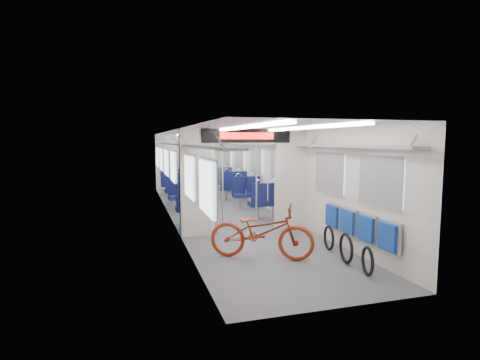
{
  "coord_description": "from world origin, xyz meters",
  "views": [
    {
      "loc": [
        -2.42,
        -9.89,
        2.05
      ],
      "look_at": [
        -0.1,
        -1.92,
        1.17
      ],
      "focal_mm": 28.0,
      "sensor_mm": 36.0,
      "label": 1
    }
  ],
  "objects_px": {
    "seat_bay_far_right": "(227,181)",
    "stanchion_far_left": "(202,169)",
    "stanchion_far_right": "(219,168)",
    "bike_hoop_b": "(346,250)",
    "bike_hoop_c": "(329,239)",
    "stanchion_near_left": "(223,178)",
    "seat_bay_far_left": "(176,184)",
    "stanchion_near_right": "(256,179)",
    "bicycle": "(261,232)",
    "seat_bay_near_right": "(256,195)",
    "bike_hoop_a": "(368,263)",
    "flip_bench": "(358,225)",
    "seat_bay_near_left": "(190,196)"
  },
  "relations": [
    {
      "from": "flip_bench",
      "to": "bike_hoop_a",
      "type": "xyz_separation_m",
      "value": [
        -0.37,
        -0.83,
        -0.38
      ]
    },
    {
      "from": "seat_bay_far_right",
      "to": "bike_hoop_b",
      "type": "bearing_deg",
      "value": -89.61
    },
    {
      "from": "stanchion_near_left",
      "to": "stanchion_near_right",
      "type": "bearing_deg",
      "value": -24.5
    },
    {
      "from": "seat_bay_near_right",
      "to": "seat_bay_far_right",
      "type": "bearing_deg",
      "value": 90.0
    },
    {
      "from": "seat_bay_near_right",
      "to": "bike_hoop_a",
      "type": "bearing_deg",
      "value": -89.45
    },
    {
      "from": "stanchion_near_left",
      "to": "bicycle",
      "type": "bearing_deg",
      "value": -89.0
    },
    {
      "from": "bike_hoop_b",
      "to": "stanchion_near_left",
      "type": "xyz_separation_m",
      "value": [
        -1.32,
        3.3,
        0.92
      ]
    },
    {
      "from": "bike_hoop_c",
      "to": "stanchion_near_right",
      "type": "height_order",
      "value": "stanchion_near_right"
    },
    {
      "from": "bike_hoop_b",
      "to": "seat_bay_far_left",
      "type": "height_order",
      "value": "seat_bay_far_left"
    },
    {
      "from": "bike_hoop_b",
      "to": "seat_bay_near_right",
      "type": "distance_m",
      "value": 4.56
    },
    {
      "from": "seat_bay_far_right",
      "to": "stanchion_far_right",
      "type": "relative_size",
      "value": 0.91
    },
    {
      "from": "stanchion_far_right",
      "to": "bike_hoop_a",
      "type": "bearing_deg",
      "value": -84.74
    },
    {
      "from": "bike_hoop_b",
      "to": "stanchion_far_left",
      "type": "relative_size",
      "value": 0.22
    },
    {
      "from": "bike_hoop_b",
      "to": "stanchion_far_left",
      "type": "bearing_deg",
      "value": 100.78
    },
    {
      "from": "bike_hoop_a",
      "to": "stanchion_near_right",
      "type": "bearing_deg",
      "value": 99.2
    },
    {
      "from": "bike_hoop_a",
      "to": "stanchion_far_right",
      "type": "xyz_separation_m",
      "value": [
        -0.65,
        7.1,
        0.95
      ]
    },
    {
      "from": "bike_hoop_c",
      "to": "seat_bay_far_right",
      "type": "height_order",
      "value": "seat_bay_far_right"
    },
    {
      "from": "bike_hoop_b",
      "to": "seat_bay_far_left",
      "type": "bearing_deg",
      "value": 103.83
    },
    {
      "from": "bike_hoop_b",
      "to": "seat_bay_far_right",
      "type": "bearing_deg",
      "value": 90.39
    },
    {
      "from": "bicycle",
      "to": "stanchion_near_right",
      "type": "height_order",
      "value": "stanchion_near_right"
    },
    {
      "from": "seat_bay_far_left",
      "to": "bike_hoop_a",
      "type": "bearing_deg",
      "value": -77.16
    },
    {
      "from": "seat_bay_far_right",
      "to": "bike_hoop_c",
      "type": "bearing_deg",
      "value": -88.72
    },
    {
      "from": "flip_bench",
      "to": "stanchion_far_right",
      "type": "relative_size",
      "value": 0.91
    },
    {
      "from": "bicycle",
      "to": "bike_hoop_a",
      "type": "relative_size",
      "value": 3.99
    },
    {
      "from": "flip_bench",
      "to": "bike_hoop_a",
      "type": "height_order",
      "value": "flip_bench"
    },
    {
      "from": "bike_hoop_a",
      "to": "seat_bay_near_right",
      "type": "bearing_deg",
      "value": 90.55
    },
    {
      "from": "bicycle",
      "to": "bike_hoop_a",
      "type": "bearing_deg",
      "value": -106.72
    },
    {
      "from": "seat_bay_far_right",
      "to": "seat_bay_far_left",
      "type": "bearing_deg",
      "value": -176.83
    },
    {
      "from": "flip_bench",
      "to": "bike_hoop_b",
      "type": "xyz_separation_m",
      "value": [
        -0.36,
        -0.23,
        -0.35
      ]
    },
    {
      "from": "bike_hoop_b",
      "to": "seat_bay_far_right",
      "type": "xyz_separation_m",
      "value": [
        -0.05,
        7.92,
        0.31
      ]
    },
    {
      "from": "bike_hoop_c",
      "to": "bike_hoop_b",
      "type": "bearing_deg",
      "value": -97.99
    },
    {
      "from": "bike_hoop_c",
      "to": "stanchion_near_left",
      "type": "distance_m",
      "value": 3.07
    },
    {
      "from": "seat_bay_near_right",
      "to": "stanchion_near_left",
      "type": "height_order",
      "value": "stanchion_near_left"
    },
    {
      "from": "stanchion_near_right",
      "to": "bike_hoop_a",
      "type": "bearing_deg",
      "value": -80.8
    },
    {
      "from": "seat_bay_near_right",
      "to": "bike_hoop_c",
      "type": "bearing_deg",
      "value": -87.59
    },
    {
      "from": "bike_hoop_b",
      "to": "stanchion_near_left",
      "type": "distance_m",
      "value": 3.67
    },
    {
      "from": "flip_bench",
      "to": "bike_hoop_c",
      "type": "bearing_deg",
      "value": 116.03
    },
    {
      "from": "bike_hoop_b",
      "to": "stanchion_far_right",
      "type": "height_order",
      "value": "stanchion_far_right"
    },
    {
      "from": "bike_hoop_b",
      "to": "stanchion_near_left",
      "type": "height_order",
      "value": "stanchion_near_left"
    },
    {
      "from": "seat_bay_far_left",
      "to": "stanchion_near_right",
      "type": "distance_m",
      "value": 5.07
    },
    {
      "from": "flip_bench",
      "to": "bike_hoop_a",
      "type": "distance_m",
      "value": 0.98
    },
    {
      "from": "bike_hoop_c",
      "to": "stanchion_near_right",
      "type": "relative_size",
      "value": 0.2
    },
    {
      "from": "flip_bench",
      "to": "bike_hoop_c",
      "type": "height_order",
      "value": "flip_bench"
    },
    {
      "from": "stanchion_far_left",
      "to": "stanchion_near_right",
      "type": "bearing_deg",
      "value": -79.5
    },
    {
      "from": "stanchion_far_right",
      "to": "stanchion_near_left",
      "type": "bearing_deg",
      "value": -101.71
    },
    {
      "from": "seat_bay_far_left",
      "to": "stanchion_near_right",
      "type": "xyz_separation_m",
      "value": [
        1.34,
        -4.85,
        0.61
      ]
    },
    {
      "from": "stanchion_near_left",
      "to": "stanchion_far_right",
      "type": "height_order",
      "value": "same"
    },
    {
      "from": "flip_bench",
      "to": "seat_bay_near_left",
      "type": "relative_size",
      "value": 0.9
    },
    {
      "from": "seat_bay_far_right",
      "to": "seat_bay_near_right",
      "type": "bearing_deg",
      "value": -90.0
    },
    {
      "from": "seat_bay_far_right",
      "to": "stanchion_far_left",
      "type": "xyz_separation_m",
      "value": [
        -1.17,
        -1.47,
        0.6
      ]
    }
  ]
}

